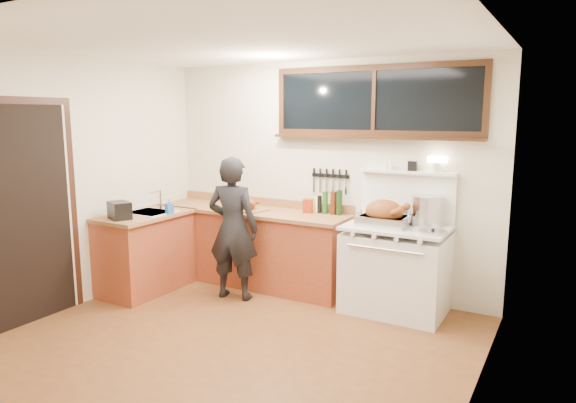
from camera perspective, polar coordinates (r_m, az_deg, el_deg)
The scene contains 20 objects.
ground_plane at distance 4.78m, azimuth -5.75°, elevation -15.32°, with size 4.00×3.50×0.02m, color brown.
room_shell at distance 4.35m, azimuth -6.12°, elevation 4.93°, with size 4.10×3.60×2.65m.
counter_back at distance 6.18m, azimuth -4.13°, elevation -4.91°, with size 2.44×0.64×1.00m.
counter_left at distance 6.12m, azimuth -15.54°, elevation -5.41°, with size 0.64×1.09×0.90m.
sink_unit at distance 6.07m, azimuth -15.07°, elevation -1.68°, with size 0.50×0.45×0.37m.
vintage_stove at distance 5.39m, azimuth 11.91°, elevation -7.14°, with size 1.02×0.74×1.59m.
back_window at distance 5.59m, azimuth 9.48°, elevation 10.12°, with size 2.32×0.13×0.77m.
left_doorway at distance 5.49m, azimuth -26.71°, elevation -1.03°, with size 0.02×1.04×2.17m.
knife_strip at distance 5.83m, azimuth 4.70°, elevation 2.77°, with size 0.46×0.03×0.28m.
man at distance 5.61m, azimuth -6.13°, elevation -2.99°, with size 0.63×0.48×1.57m.
soap_bottle at distance 5.92m, azimuth -13.05°, elevation -0.55°, with size 0.10×0.10×0.17m.
toaster at distance 5.77m, azimuth -18.22°, elevation -0.94°, with size 0.32×0.28×0.19m.
cutting_board at distance 5.99m, azimuth -4.56°, elevation -0.48°, with size 0.50×0.41×0.15m.
roast_turkey at distance 5.25m, azimuth 10.68°, elevation -1.50°, with size 0.53×0.38×0.26m.
stockpot at distance 5.35m, azimuth 15.16°, elevation -0.96°, with size 0.34×0.34×0.30m.
saucepan at distance 5.55m, azimuth 12.58°, elevation -1.43°, with size 0.19×0.29×0.12m.
pot_lid at distance 5.04m, azimuth 15.79°, elevation -3.25°, with size 0.34×0.34×0.04m.
coffee_tin at distance 5.84m, azimuth 2.24°, elevation -0.48°, with size 0.12×0.10×0.16m.
pitcher at distance 5.86m, azimuth 3.37°, elevation -0.38°, with size 0.09×0.09×0.17m.
bottle_cluster at distance 5.77m, azimuth 4.51°, elevation -0.19°, with size 0.40×0.07×0.28m.
Camera 1 is at (2.53, -3.53, 2.00)m, focal length 32.00 mm.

